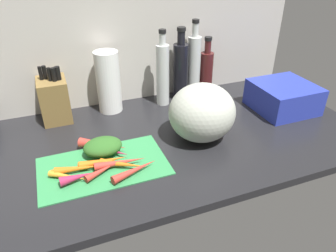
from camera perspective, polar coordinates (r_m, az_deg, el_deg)
name	(u,v)px	position (r cm, az deg, el deg)	size (l,w,h in cm)	color
ground_plane	(151,142)	(124.20, -3.14, -2.84)	(170.00, 80.00, 3.00)	black
wall_back	(121,37)	(145.70, -8.50, 15.60)	(170.00, 3.00, 60.00)	#BCB7AD
cutting_board	(103,166)	(110.65, -11.57, -7.03)	(42.95, 25.40, 0.80)	#338C4C
carrot_0	(111,151)	(114.33, -10.25, -4.40)	(2.74, 2.74, 13.82)	#B2264C
carrot_1	(77,169)	(108.79, -16.12, -7.53)	(2.00, 2.00, 15.93)	orange
carrot_2	(68,176)	(106.64, -17.60, -8.67)	(2.01, 2.01, 13.07)	orange
carrot_3	(103,161)	(109.63, -11.58, -6.25)	(2.81, 2.81, 16.28)	orange
carrot_4	(77,169)	(108.49, -16.08, -7.40)	(2.71, 2.71, 14.13)	orange
carrot_5	(103,145)	(117.20, -11.73, -3.37)	(3.58, 3.58, 17.70)	red
carrot_6	(101,171)	(105.83, -12.01, -7.95)	(2.43, 2.43, 11.56)	red
carrot_7	(76,177)	(104.57, -16.20, -8.88)	(3.20, 3.20, 10.27)	#B2264C
carrot_8	(120,162)	(108.05, -8.60, -6.52)	(2.83, 2.83, 17.30)	red
carrot_9	(100,165)	(108.97, -12.17, -6.81)	(2.10, 2.10, 14.38)	orange
carrot_10	(123,164)	(107.23, -8.09, -6.87)	(2.64, 2.64, 15.81)	orange
carrot_11	(135,170)	(104.22, -5.97, -7.90)	(2.83, 2.83, 16.76)	red
carrot_greens_pile	(103,147)	(114.30, -11.68, -3.66)	(13.69, 10.53, 5.79)	#2D6023
winter_squash	(202,113)	(118.88, 6.15, 2.43)	(25.35, 24.03, 22.14)	#B2B7A8
knife_block	(54,99)	(140.58, -19.80, 4.56)	(11.47, 14.17, 23.59)	brown
paper_towel_roll	(108,82)	(140.83, -10.70, 7.79)	(10.35, 10.35, 27.04)	white
bottle_0	(163,74)	(144.22, -0.96, 9.44)	(5.88, 5.88, 34.48)	silver
bottle_1	(181,70)	(150.02, 2.28, 10.08)	(7.10, 7.10, 33.99)	black
bottle_2	(194,65)	(153.57, 4.68, 10.90)	(6.28, 6.28, 36.56)	silver
bottle_3	(206,71)	(158.73, 6.93, 9.88)	(6.36, 6.36, 27.91)	#471919
dish_rack	(283,97)	(151.50, 20.05, 4.96)	(25.22, 24.89, 11.98)	#2838AD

